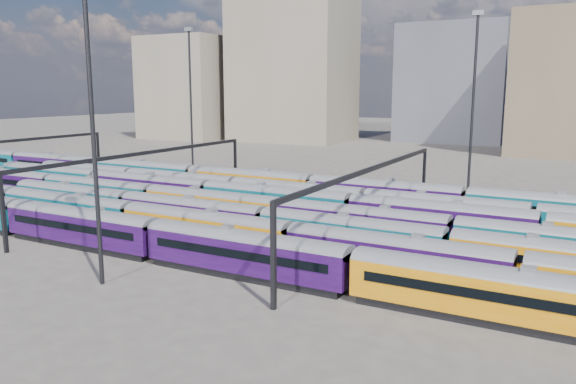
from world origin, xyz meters
The scene contains 13 objects.
ground centered at (0.00, 0.00, 0.00)m, with size 500.00×500.00×0.00m, color #443E3A.
rake_0 centered at (4.33, -15.00, 2.50)m, with size 135.75×2.84×4.77m.
rake_1 centered at (-3.55, -10.00, 2.47)m, with size 95.48×2.80×4.70m.
rake_2 centered at (9.62, -5.00, 2.40)m, with size 93.09×2.73×4.58m.
rake_3 centered at (-0.53, 0.00, 2.41)m, with size 112.00×2.73×4.59m.
rake_4 centered at (15.73, 5.00, 2.57)m, with size 139.06×2.91×4.89m.
rake_5 centered at (5.50, 10.00, 2.43)m, with size 113.14×2.76×4.64m.
rake_6 centered at (-14.31, 15.00, 2.64)m, with size 142.92×2.99×5.03m.
gantry_1 centered at (-20.00, 0.00, 6.79)m, with size 0.35×40.35×8.03m.
gantry_2 centered at (10.00, 0.00, 6.79)m, with size 0.35×40.35×8.03m.
mast_1 centered at (-30.00, 22.00, 13.97)m, with size 1.40×0.50×25.60m.
mast_2 centered at (-5.00, -22.00, 13.97)m, with size 1.40×0.50×25.60m.
mast_3 centered at (15.00, 24.00, 13.97)m, with size 1.40×0.50×25.60m.
Camera 1 is at (29.18, -53.17, 15.62)m, focal length 35.00 mm.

